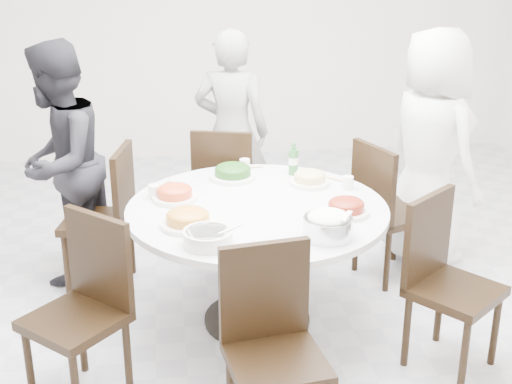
{
  "coord_description": "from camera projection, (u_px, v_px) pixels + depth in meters",
  "views": [
    {
      "loc": [
        -0.55,
        -4.05,
        2.29
      ],
      "look_at": [
        -0.06,
        -0.27,
        0.82
      ],
      "focal_mm": 50.0,
      "sensor_mm": 36.0,
      "label": 1
    }
  ],
  "objects": [
    {
      "name": "floor",
      "position": [
        259.0,
        294.0,
        4.64
      ],
      "size": [
        6.0,
        6.0,
        0.01
      ],
      "primitive_type": "cube",
      "color": "#BCBCC1",
      "rests_on": "ground"
    },
    {
      "name": "wall_back",
      "position": [
        219.0,
        16.0,
        6.91
      ],
      "size": [
        6.0,
        0.01,
        2.8
      ],
      "primitive_type": "cube",
      "color": "silver",
      "rests_on": "ground"
    },
    {
      "name": "dining_table",
      "position": [
        257.0,
        265.0,
        4.2
      ],
      "size": [
        1.5,
        1.5,
        0.75
      ],
      "primitive_type": "cylinder",
      "color": "white",
      "rests_on": "floor"
    },
    {
      "name": "chair_ne",
      "position": [
        394.0,
        210.0,
        4.73
      ],
      "size": [
        0.54,
        0.54,
        0.95
      ],
      "primitive_type": "cube",
      "rotation": [
        0.0,
        0.0,
        1.94
      ],
      "color": "black",
      "rests_on": "floor"
    },
    {
      "name": "chair_n",
      "position": [
        227.0,
        188.0,
        5.12
      ],
      "size": [
        0.51,
        0.51,
        0.95
      ],
      "primitive_type": "cube",
      "rotation": [
        0.0,
        0.0,
        2.89
      ],
      "color": "black",
      "rests_on": "floor"
    },
    {
      "name": "chair_nw",
      "position": [
        97.0,
        218.0,
        4.61
      ],
      "size": [
        0.5,
        0.5,
        0.95
      ],
      "primitive_type": "cube",
      "rotation": [
        0.0,
        0.0,
        4.51
      ],
      "color": "black",
      "rests_on": "floor"
    },
    {
      "name": "chair_sw",
      "position": [
        74.0,
        316.0,
        3.47
      ],
      "size": [
        0.59,
        0.59,
        0.95
      ],
      "primitive_type": "cube",
      "rotation": [
        0.0,
        0.0,
        5.54
      ],
      "color": "black",
      "rests_on": "floor"
    },
    {
      "name": "chair_s",
      "position": [
        276.0,
        358.0,
        3.14
      ],
      "size": [
        0.48,
        0.48,
        0.95
      ],
      "primitive_type": "cube",
      "rotation": [
        0.0,
        0.0,
        6.43
      ],
      "color": "black",
      "rests_on": "floor"
    },
    {
      "name": "chair_se",
      "position": [
        456.0,
        287.0,
        3.74
      ],
      "size": [
        0.59,
        0.59,
        0.95
      ],
      "primitive_type": "cube",
      "rotation": [
        0.0,
        0.0,
        6.96
      ],
      "color": "black",
      "rests_on": "floor"
    },
    {
      "name": "diner_right",
      "position": [
        430.0,
        149.0,
        4.85
      ],
      "size": [
        0.8,
        0.94,
        1.64
      ],
      "primitive_type": "imported",
      "rotation": [
        0.0,
        0.0,
        1.98
      ],
      "color": "silver",
      "rests_on": "floor"
    },
    {
      "name": "diner_middle",
      "position": [
        232.0,
        132.0,
        5.38
      ],
      "size": [
        0.65,
        0.53,
        1.56
      ],
      "primitive_type": "imported",
      "rotation": [
        0.0,
        0.0,
        2.84
      ],
      "color": "black",
      "rests_on": "floor"
    },
    {
      "name": "diner_left",
      "position": [
        59.0,
        164.0,
        4.63
      ],
      "size": [
        0.79,
        0.91,
        1.6
      ],
      "primitive_type": "imported",
      "rotation": [
        0.0,
        0.0,
        4.44
      ],
      "color": "black",
      "rests_on": "floor"
    },
    {
      "name": "dish_greens",
      "position": [
        233.0,
        173.0,
        4.49
      ],
      "size": [
        0.29,
        0.29,
        0.08
      ],
      "primitive_type": "cylinder",
      "color": "white",
      "rests_on": "dining_table"
    },
    {
      "name": "dish_pale",
      "position": [
        310.0,
        179.0,
        4.39
      ],
      "size": [
        0.24,
        0.24,
        0.07
      ],
      "primitive_type": "cylinder",
      "color": "white",
      "rests_on": "dining_table"
    },
    {
      "name": "dish_orange",
      "position": [
        175.0,
        194.0,
        4.15
      ],
      "size": [
        0.26,
        0.26,
        0.07
      ],
      "primitive_type": "cylinder",
      "color": "white",
      "rests_on": "dining_table"
    },
    {
      "name": "dish_redbrown",
      "position": [
        346.0,
        209.0,
        3.95
      ],
      "size": [
        0.26,
        0.26,
        0.06
      ],
      "primitive_type": "cylinder",
      "color": "white",
      "rests_on": "dining_table"
    },
    {
      "name": "dish_tofu",
      "position": [
        188.0,
        219.0,
        3.8
      ],
      "size": [
        0.3,
        0.3,
        0.08
      ],
      "primitive_type": "cylinder",
      "color": "white",
      "rests_on": "dining_table"
    },
    {
      "name": "rice_bowl",
      "position": [
        328.0,
        227.0,
        3.66
      ],
      "size": [
        0.26,
        0.26,
        0.11
      ],
      "primitive_type": "cylinder",
      "color": "silver",
      "rests_on": "dining_table"
    },
    {
      "name": "soup_bowl",
      "position": [
        208.0,
        238.0,
        3.58
      ],
      "size": [
        0.25,
        0.25,
        0.08
      ],
      "primitive_type": "cylinder",
      "color": "white",
      "rests_on": "dining_table"
    },
    {
      "name": "beverage_bottle",
      "position": [
        293.0,
        159.0,
        4.54
      ],
      "size": [
        0.06,
        0.06,
        0.21
      ],
      "primitive_type": "cylinder",
      "color": "#29672C",
      "rests_on": "dining_table"
    },
    {
      "name": "tea_cups",
      "position": [
        241.0,
        166.0,
        4.61
      ],
      "size": [
        0.07,
        0.07,
        0.08
      ],
      "primitive_type": "cylinder",
      "color": "white",
      "rests_on": "dining_table"
    },
    {
      "name": "chopsticks",
      "position": [
        239.0,
        168.0,
        4.67
      ],
      "size": [
        0.24,
        0.04,
        0.01
      ],
      "primitive_type": null,
      "color": "tan",
      "rests_on": "dining_table"
    }
  ]
}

